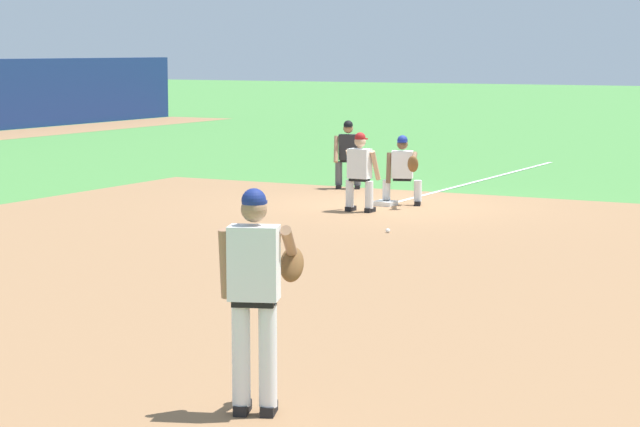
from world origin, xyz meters
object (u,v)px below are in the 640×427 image
Objects in this scene: baserunner at (360,169)px; pitcher at (257,287)px; first_baseman at (403,167)px; first_base_bag at (385,203)px; umpire at (348,152)px; baseball at (388,231)px.

pitcher is at bearing -157.52° from baserunner.
first_baseman is (13.04, 4.58, -0.33)m from pitcher.
umpire reaches higher than first_base_bag.
pitcher is 1.39× the size of first_baseman.
first_baseman is (0.16, -0.30, 0.69)m from first_base_bag.
first_baseman is at bearing 20.42° from baseball.
first_base_bag is 3.56m from baseball.
baseball is 0.06× the size of first_baseman.
baserunner is 1.00× the size of umpire.
baserunner is (-1.05, 0.02, 0.75)m from first_base_bag.
pitcher is at bearing -161.03° from baseball.
first_base_bag is at bearing 25.82° from baseball.
pitcher is 13.82m from first_baseman.
first_base_bag is 0.20× the size of pitcher.
first_baseman is 1.25m from baserunner.
baserunner reaches higher than baseball.
pitcher reaches higher than first_baseman.
umpire reaches higher than first_baseman.
baseball is (-3.21, -1.55, -0.01)m from first_base_bag.
first_base_bag is at bearing 117.67° from first_baseman.
pitcher is 12.80m from baserunner.
first_baseman is at bearing -62.33° from first_base_bag.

